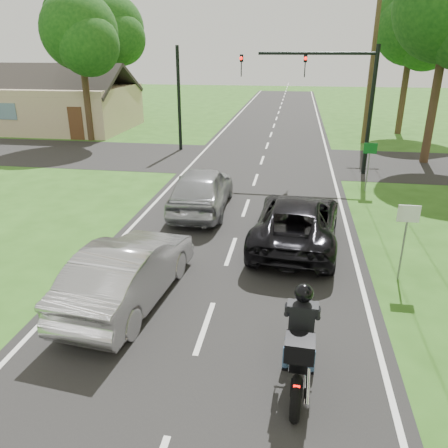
{
  "coord_description": "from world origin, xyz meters",
  "views": [
    {
      "loc": [
        1.73,
        -8.0,
        5.77
      ],
      "look_at": [
        -0.06,
        3.0,
        1.3
      ],
      "focal_mm": 35.0,
      "sensor_mm": 36.0,
      "label": 1
    }
  ],
  "objects_px": {
    "motorcycle_rider": "(300,348)",
    "silver_sedan": "(129,271)",
    "traffic_signal": "(332,87)",
    "sign_white": "(407,225)",
    "utility_pole_far": "(372,61)",
    "dark_suv": "(297,221)",
    "sign_green": "(369,155)",
    "silver_suv": "(202,189)"
  },
  "relations": [
    {
      "from": "silver_sedan",
      "to": "sign_white",
      "type": "distance_m",
      "value": 7.11
    },
    {
      "from": "motorcycle_rider",
      "to": "sign_white",
      "type": "relative_size",
      "value": 1.14
    },
    {
      "from": "dark_suv",
      "to": "sign_white",
      "type": "bearing_deg",
      "value": 149.1
    },
    {
      "from": "traffic_signal",
      "to": "sign_white",
      "type": "bearing_deg",
      "value": -82.95
    },
    {
      "from": "dark_suv",
      "to": "sign_green",
      "type": "relative_size",
      "value": 2.54
    },
    {
      "from": "silver_sedan",
      "to": "traffic_signal",
      "type": "height_order",
      "value": "traffic_signal"
    },
    {
      "from": "traffic_signal",
      "to": "silver_sedan",
      "type": "bearing_deg",
      "value": -112.2
    },
    {
      "from": "traffic_signal",
      "to": "dark_suv",
      "type": "bearing_deg",
      "value": -98.77
    },
    {
      "from": "silver_suv",
      "to": "dark_suv",
      "type": "bearing_deg",
      "value": 142.66
    },
    {
      "from": "silver_suv",
      "to": "sign_green",
      "type": "bearing_deg",
      "value": -153.84
    },
    {
      "from": "silver_sedan",
      "to": "traffic_signal",
      "type": "distance_m",
      "value": 14.59
    },
    {
      "from": "traffic_signal",
      "to": "sign_white",
      "type": "distance_m",
      "value": 11.39
    },
    {
      "from": "motorcycle_rider",
      "to": "utility_pole_far",
      "type": "relative_size",
      "value": 0.24
    },
    {
      "from": "utility_pole_far",
      "to": "silver_suv",
      "type": "bearing_deg",
      "value": -118.4
    },
    {
      "from": "dark_suv",
      "to": "silver_sedan",
      "type": "relative_size",
      "value": 1.13
    },
    {
      "from": "utility_pole_far",
      "to": "sign_white",
      "type": "height_order",
      "value": "utility_pole_far"
    },
    {
      "from": "silver_sedan",
      "to": "sign_white",
      "type": "relative_size",
      "value": 2.24
    },
    {
      "from": "silver_suv",
      "to": "sign_green",
      "type": "xyz_separation_m",
      "value": [
        6.54,
        3.48,
        0.74
      ]
    },
    {
      "from": "dark_suv",
      "to": "sign_green",
      "type": "distance_m",
      "value": 6.77
    },
    {
      "from": "silver_suv",
      "to": "sign_white",
      "type": "relative_size",
      "value": 2.35
    },
    {
      "from": "motorcycle_rider",
      "to": "traffic_signal",
      "type": "height_order",
      "value": "traffic_signal"
    },
    {
      "from": "dark_suv",
      "to": "silver_suv",
      "type": "relative_size",
      "value": 1.08
    },
    {
      "from": "silver_sedan",
      "to": "utility_pole_far",
      "type": "xyz_separation_m",
      "value": [
        8.23,
        21.16,
        4.29
      ]
    },
    {
      "from": "utility_pole_far",
      "to": "sign_white",
      "type": "distance_m",
      "value": 19.39
    },
    {
      "from": "silver_suv",
      "to": "utility_pole_far",
      "type": "distance_m",
      "value": 17.02
    },
    {
      "from": "traffic_signal",
      "to": "utility_pole_far",
      "type": "distance_m",
      "value": 8.55
    },
    {
      "from": "sign_white",
      "to": "utility_pole_far",
      "type": "bearing_deg",
      "value": 85.49
    },
    {
      "from": "utility_pole_far",
      "to": "silver_sedan",
      "type": "bearing_deg",
      "value": -111.26
    },
    {
      "from": "traffic_signal",
      "to": "sign_green",
      "type": "relative_size",
      "value": 3.0
    },
    {
      "from": "dark_suv",
      "to": "sign_green",
      "type": "xyz_separation_m",
      "value": [
        2.96,
        6.03,
        0.84
      ]
    },
    {
      "from": "traffic_signal",
      "to": "utility_pole_far",
      "type": "relative_size",
      "value": 0.64
    },
    {
      "from": "motorcycle_rider",
      "to": "silver_sedan",
      "type": "relative_size",
      "value": 0.51
    },
    {
      "from": "motorcycle_rider",
      "to": "silver_suv",
      "type": "distance_m",
      "value": 9.71
    },
    {
      "from": "motorcycle_rider",
      "to": "utility_pole_far",
      "type": "height_order",
      "value": "utility_pole_far"
    },
    {
      "from": "dark_suv",
      "to": "utility_pole_far",
      "type": "height_order",
      "value": "utility_pole_far"
    },
    {
      "from": "utility_pole_far",
      "to": "sign_green",
      "type": "xyz_separation_m",
      "value": [
        -1.3,
        -11.02,
        -3.49
      ]
    },
    {
      "from": "dark_suv",
      "to": "sign_white",
      "type": "height_order",
      "value": "sign_white"
    },
    {
      "from": "motorcycle_rider",
      "to": "silver_sedan",
      "type": "distance_m",
      "value": 4.69
    },
    {
      "from": "silver_suv",
      "to": "utility_pole_far",
      "type": "relative_size",
      "value": 0.5
    },
    {
      "from": "motorcycle_rider",
      "to": "silver_suv",
      "type": "relative_size",
      "value": 0.49
    },
    {
      "from": "traffic_signal",
      "to": "sign_green",
      "type": "xyz_separation_m",
      "value": [
        1.56,
        -3.02,
        -2.54
      ]
    },
    {
      "from": "sign_green",
      "to": "dark_suv",
      "type": "bearing_deg",
      "value": -116.11
    }
  ]
}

